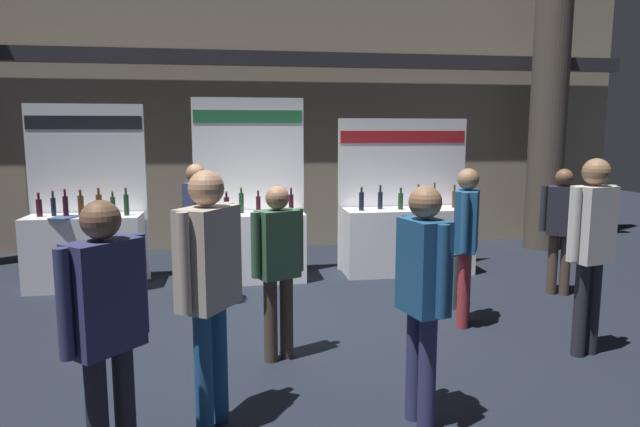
# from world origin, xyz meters

# --- Properties ---
(ground_plane) EXTENTS (26.53, 26.53, 0.00)m
(ground_plane) POSITION_xyz_m (0.00, 0.00, 0.00)
(ground_plane) COLOR black
(hall_colonnade) EXTENTS (13.27, 1.43, 6.03)m
(hall_colonnade) POSITION_xyz_m (0.00, 4.23, 2.99)
(hall_colonnade) COLOR gray
(hall_colonnade) RESTS_ON ground_plane
(exhibitor_booth_0) EXTENTS (1.54, 0.74, 2.45)m
(exhibitor_booth_0) POSITION_xyz_m (-2.53, 1.95, 0.61)
(exhibitor_booth_0) COLOR white
(exhibitor_booth_0) RESTS_ON ground_plane
(exhibitor_booth_1) EXTENTS (1.57, 0.66, 2.55)m
(exhibitor_booth_1) POSITION_xyz_m (-0.34, 2.00, 0.61)
(exhibitor_booth_1) COLOR white
(exhibitor_booth_1) RESTS_ON ground_plane
(exhibitor_booth_2) EXTENTS (1.97, 0.66, 2.27)m
(exhibitor_booth_2) POSITION_xyz_m (1.95, 2.07, 0.58)
(exhibitor_booth_2) COLOR white
(exhibitor_booth_2) RESTS_ON ground_plane
(trash_bin) EXTENTS (0.34, 0.34, 0.66)m
(trash_bin) POSITION_xyz_m (1.92, 0.42, 0.33)
(trash_bin) COLOR slate
(trash_bin) RESTS_ON ground_plane
(visitor_0) EXTENTS (0.50, 0.32, 1.84)m
(visitor_0) POSITION_xyz_m (2.65, -1.20, 1.10)
(visitor_0) COLOR #23232D
(visitor_0) RESTS_ON ground_plane
(visitor_1) EXTENTS (0.47, 0.40, 1.62)m
(visitor_1) POSITION_xyz_m (3.52, 0.65, 0.96)
(visitor_1) COLOR #47382D
(visitor_1) RESTS_ON ground_plane
(visitor_2) EXTENTS (0.39, 0.51, 1.70)m
(visitor_2) POSITION_xyz_m (1.86, -0.26, 1.01)
(visitor_2) COLOR maroon
(visitor_2) RESTS_ON ground_plane
(visitor_3) EXTENTS (0.34, 0.45, 1.70)m
(visitor_3) POSITION_xyz_m (-1.00, 0.89, 1.00)
(visitor_3) COLOR maroon
(visitor_3) RESTS_ON ground_plane
(visitor_4) EXTENTS (0.31, 0.51, 1.71)m
(visitor_4) POSITION_xyz_m (0.72, -2.18, 1.02)
(visitor_4) COLOR navy
(visitor_4) RESTS_ON ground_plane
(visitor_5) EXTENTS (0.43, 0.45, 1.69)m
(visitor_5) POSITION_xyz_m (-1.30, -2.53, 1.01)
(visitor_5) COLOR #23232D
(visitor_5) RESTS_ON ground_plane
(visitor_7) EXTENTS (0.48, 0.35, 1.60)m
(visitor_7) POSITION_xyz_m (-0.18, -0.87, 0.94)
(visitor_7) COLOR #47382D
(visitor_7) RESTS_ON ground_plane
(visitor_8) EXTENTS (0.45, 0.53, 1.82)m
(visitor_8) POSITION_xyz_m (-0.74, -1.99, 1.11)
(visitor_8) COLOR navy
(visitor_8) RESTS_ON ground_plane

